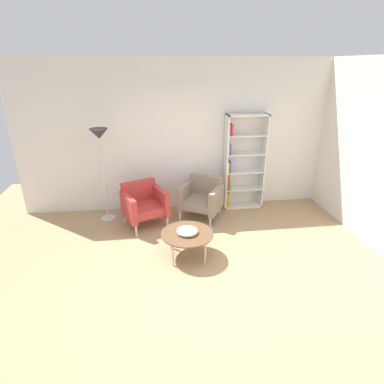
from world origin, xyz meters
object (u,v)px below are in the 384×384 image
(decorative_bowl, at_px, (187,231))
(armchair_by_bookshelf, at_px, (202,197))
(coffee_table_low, at_px, (187,235))
(floor_lamp_torchiere, at_px, (100,145))
(bookshelf_tall, at_px, (242,163))
(armchair_near_window, at_px, (144,203))

(decorative_bowl, relative_size, armchair_by_bookshelf, 0.34)
(coffee_table_low, xyz_separation_m, floor_lamp_torchiere, (-1.37, 1.44, 1.08))
(coffee_table_low, distance_m, armchair_by_bookshelf, 1.35)
(armchair_by_bookshelf, xyz_separation_m, floor_lamp_torchiere, (-1.80, 0.16, 1.03))
(armchair_by_bookshelf, bearing_deg, floor_lamp_torchiere, -155.32)
(decorative_bowl, bearing_deg, armchair_by_bookshelf, 71.64)
(bookshelf_tall, distance_m, decorative_bowl, 2.20)
(decorative_bowl, bearing_deg, coffee_table_low, -97.13)
(bookshelf_tall, relative_size, armchair_by_bookshelf, 2.04)
(coffee_table_low, distance_m, armchair_near_window, 1.32)
(armchair_by_bookshelf, bearing_deg, bookshelf_tall, 55.70)
(bookshelf_tall, bearing_deg, armchair_near_window, -163.88)
(coffee_table_low, bearing_deg, floor_lamp_torchiere, 133.71)
(bookshelf_tall, xyz_separation_m, decorative_bowl, (-1.30, -1.71, -0.50))
(armchair_by_bookshelf, relative_size, armchair_near_window, 1.03)
(coffee_table_low, distance_m, decorative_bowl, 0.06)
(bookshelf_tall, height_order, floor_lamp_torchiere, bookshelf_tall)
(bookshelf_tall, relative_size, coffee_table_low, 2.37)
(coffee_table_low, bearing_deg, armchair_near_window, 120.58)
(decorative_bowl, xyz_separation_m, floor_lamp_torchiere, (-1.37, 1.44, 1.01))
(decorative_bowl, bearing_deg, bookshelf_tall, 52.78)
(bookshelf_tall, relative_size, armchair_near_window, 2.10)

